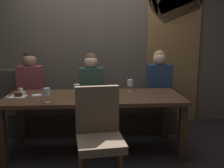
# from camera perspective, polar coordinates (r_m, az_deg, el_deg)

# --- Properties ---
(ground) EXTENTS (9.00, 9.00, 0.00)m
(ground) POSITION_cam_1_polar(r_m,az_deg,el_deg) (3.38, -3.99, -15.00)
(ground) COLOR black
(back_wall_tiled) EXTENTS (6.00, 0.12, 3.00)m
(back_wall_tiled) POSITION_cam_1_polar(r_m,az_deg,el_deg) (4.27, -4.22, 11.09)
(back_wall_tiled) COLOR brown
(back_wall_tiled) RESTS_ON ground
(arched_door) EXTENTS (0.90, 0.05, 2.55)m
(arched_door) POSITION_cam_1_polar(r_m,az_deg,el_deg) (4.41, 13.87, 9.05)
(arched_door) COLOR olive
(arched_door) RESTS_ON ground
(back_counter) EXTENTS (1.10, 0.28, 0.95)m
(back_counter) POSITION_cam_1_polar(r_m,az_deg,el_deg) (4.49, -24.27, -3.03)
(back_counter) COLOR #494138
(back_counter) RESTS_ON ground
(dining_table) EXTENTS (2.20, 0.84, 0.74)m
(dining_table) POSITION_cam_1_polar(r_m,az_deg,el_deg) (3.15, -4.14, -4.23)
(dining_table) COLOR #412B1C
(dining_table) RESTS_ON ground
(banquette_bench) EXTENTS (2.50, 0.44, 0.45)m
(banquette_bench) POSITION_cam_1_polar(r_m,az_deg,el_deg) (3.94, -4.02, -7.62)
(banquette_bench) COLOR #312A23
(banquette_bench) RESTS_ON ground
(chair_near_side) EXTENTS (0.49, 0.49, 0.98)m
(chair_near_side) POSITION_cam_1_polar(r_m,az_deg,el_deg) (2.49, -2.99, -10.49)
(chair_near_side) COLOR #4C3321
(chair_near_side) RESTS_ON ground
(diner_redhead) EXTENTS (0.36, 0.24, 0.81)m
(diner_redhead) POSITION_cam_1_polar(r_m,az_deg,el_deg) (3.93, -18.14, 0.92)
(diner_redhead) COLOR brown
(diner_redhead) RESTS_ON banquette_bench
(diner_bearded) EXTENTS (0.36, 0.24, 0.78)m
(diner_bearded) POSITION_cam_1_polar(r_m,az_deg,el_deg) (3.80, -4.79, 0.86)
(diner_bearded) COLOR #2D473D
(diner_bearded) RESTS_ON banquette_bench
(diner_far_end) EXTENTS (0.36, 0.24, 0.82)m
(diner_far_end) POSITION_cam_1_polar(r_m,az_deg,el_deg) (3.90, 10.68, 1.27)
(diner_far_end) COLOR navy
(diner_far_end) RESTS_ON banquette_bench
(wine_glass_end_left) EXTENTS (0.08, 0.08, 0.16)m
(wine_glass_end_left) POSITION_cam_1_polar(r_m,az_deg,el_deg) (3.04, -8.08, -0.92)
(wine_glass_end_left) COLOR silver
(wine_glass_end_left) RESTS_ON dining_table
(wine_glass_center_front) EXTENTS (0.08, 0.08, 0.16)m
(wine_glass_center_front) POSITION_cam_1_polar(r_m,az_deg,el_deg) (2.87, -14.76, -1.91)
(wine_glass_center_front) COLOR silver
(wine_glass_center_front) RESTS_ON dining_table
(wine_glass_near_right) EXTENTS (0.08, 0.08, 0.16)m
(wine_glass_near_right) POSITION_cam_1_polar(r_m,az_deg,el_deg) (3.35, 4.18, 0.16)
(wine_glass_near_right) COLOR silver
(wine_glass_near_right) RESTS_ON dining_table
(espresso_cup) EXTENTS (0.12, 0.12, 0.06)m
(espresso_cup) POSITION_cam_1_polar(r_m,az_deg,el_deg) (3.48, -20.15, -1.52)
(espresso_cup) COLOR white
(espresso_cup) RESTS_ON dining_table
(dessert_plate) EXTENTS (0.19, 0.19, 0.05)m
(dessert_plate) POSITION_cam_1_polar(r_m,az_deg,el_deg) (3.26, -20.71, -2.55)
(dessert_plate) COLOR white
(dessert_plate) RESTS_ON dining_table
(fork_on_table) EXTENTS (0.06, 0.17, 0.01)m
(fork_on_table) POSITION_cam_1_polar(r_m,az_deg,el_deg) (3.31, -22.86, -2.72)
(fork_on_table) COLOR silver
(fork_on_table) RESTS_ON dining_table
(folded_napkin) EXTENTS (0.14, 0.14, 0.01)m
(folded_napkin) POSITION_cam_1_polar(r_m,az_deg,el_deg) (3.28, -16.83, -2.44)
(folded_napkin) COLOR silver
(folded_napkin) RESTS_ON dining_table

